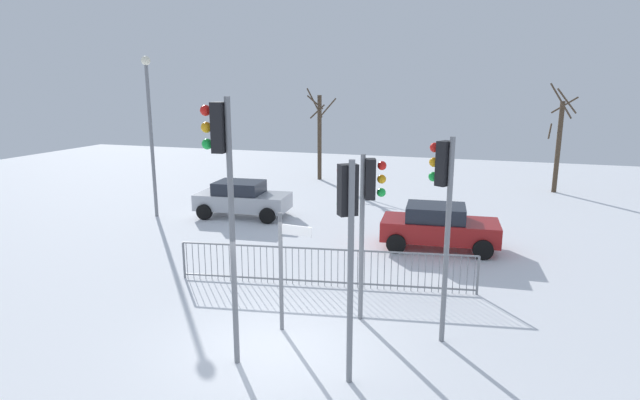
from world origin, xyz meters
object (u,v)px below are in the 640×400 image
(traffic_light_mid_left, at_px, (223,174))
(bare_tree_left, at_px, (319,134))
(car_silver_far, at_px, (242,198))
(bare_tree_centre, at_px, (559,142))
(direction_sign_post, at_px, (284,265))
(traffic_light_rear_right, at_px, (369,201))
(car_red_near, at_px, (439,226))
(traffic_light_mid_right, at_px, (444,194))
(traffic_light_foreground_left, at_px, (348,221))
(street_lamp, at_px, (150,120))

(traffic_light_mid_left, bearing_deg, bare_tree_left, 7.15)
(car_silver_far, height_order, bare_tree_centre, bare_tree_centre)
(car_silver_far, height_order, bare_tree_left, bare_tree_left)
(bare_tree_left, relative_size, bare_tree_centre, 0.95)
(traffic_light_mid_left, bearing_deg, bare_tree_centre, -27.80)
(direction_sign_post, bearing_deg, car_silver_far, 126.93)
(traffic_light_rear_right, distance_m, bare_tree_centre, 18.15)
(traffic_light_rear_right, xyz_separation_m, bare_tree_centre, (5.94, 17.15, -0.27))
(traffic_light_mid_left, relative_size, traffic_light_rear_right, 1.33)
(car_silver_far, bearing_deg, bare_tree_left, 82.77)
(car_red_near, height_order, bare_tree_centre, bare_tree_centre)
(traffic_light_mid_right, height_order, bare_tree_centre, bare_tree_centre)
(bare_tree_centre, bearing_deg, traffic_light_foreground_left, -106.35)
(traffic_light_mid_right, bearing_deg, direction_sign_post, 131.18)
(bare_tree_left, bearing_deg, direction_sign_post, -74.63)
(traffic_light_mid_right, xyz_separation_m, car_red_near, (-0.53, 6.43, -2.43))
(bare_tree_left, bearing_deg, car_red_near, -55.16)
(traffic_light_mid_right, height_order, traffic_light_foreground_left, traffic_light_mid_right)
(bare_tree_left, bearing_deg, traffic_light_mid_left, -77.25)
(traffic_light_mid_right, height_order, car_silver_far, traffic_light_mid_right)
(direction_sign_post, distance_m, bare_tree_centre, 19.79)
(traffic_light_mid_left, height_order, street_lamp, street_lamp)
(street_lamp, bearing_deg, traffic_light_mid_left, -48.63)
(bare_tree_left, distance_m, bare_tree_centre, 12.55)
(car_red_near, bearing_deg, street_lamp, 171.74)
(street_lamp, relative_size, bare_tree_centre, 1.18)
(street_lamp, bearing_deg, traffic_light_rear_right, -32.84)
(car_silver_far, distance_m, bare_tree_centre, 16.08)
(traffic_light_rear_right, relative_size, car_red_near, 0.99)
(traffic_light_mid_left, distance_m, bare_tree_centre, 21.45)
(traffic_light_mid_right, xyz_separation_m, bare_tree_left, (-8.24, 17.51, -0.56))
(traffic_light_mid_right, relative_size, traffic_light_foreground_left, 1.06)
(traffic_light_foreground_left, height_order, bare_tree_left, bare_tree_left)
(traffic_light_mid_left, height_order, bare_tree_left, bare_tree_left)
(traffic_light_mid_right, xyz_separation_m, traffic_light_mid_left, (-3.78, -2.20, 0.56))
(traffic_light_mid_left, xyz_separation_m, car_silver_far, (-4.89, 10.52, -2.99))
(direction_sign_post, bearing_deg, traffic_light_mid_left, -102.64)
(traffic_light_mid_right, relative_size, street_lamp, 0.67)
(street_lamp, height_order, bare_tree_centre, street_lamp)
(traffic_light_foreground_left, relative_size, car_silver_far, 1.05)
(traffic_light_rear_right, distance_m, traffic_light_foreground_left, 2.54)
(traffic_light_mid_left, height_order, car_red_near, traffic_light_mid_left)
(street_lamp, bearing_deg, direction_sign_post, -41.65)
(traffic_light_foreground_left, xyz_separation_m, direction_sign_post, (-1.79, 1.42, -1.51))
(traffic_light_foreground_left, height_order, car_silver_far, traffic_light_foreground_left)
(car_silver_far, distance_m, street_lamp, 4.82)
(traffic_light_rear_right, relative_size, direction_sign_post, 1.44)
(traffic_light_mid_right, bearing_deg, car_silver_far, 76.55)
(car_silver_far, relative_size, street_lamp, 0.61)
(traffic_light_mid_left, xyz_separation_m, car_red_near, (3.25, 8.63, -2.99))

